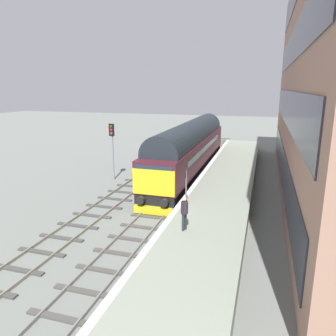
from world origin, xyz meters
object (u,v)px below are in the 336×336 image
object	(u,v)px
waiting_passenger	(184,210)
signal_post_near	(112,144)
diesel_locomotive	(190,147)
platform_number_sign	(186,183)

from	to	relation	value
waiting_passenger	signal_post_near	bearing A→B (deg)	57.14
diesel_locomotive	waiting_passenger	bearing A→B (deg)	-78.28
signal_post_near	waiting_passenger	size ratio (longest dim) A/B	2.85
diesel_locomotive	platform_number_sign	distance (m)	10.54
diesel_locomotive	waiting_passenger	xyz separation A→B (m)	(2.81, -13.55, -0.50)
waiting_passenger	diesel_locomotive	bearing A→B (deg)	28.20
waiting_passenger	platform_number_sign	bearing A→B (deg)	28.93
platform_number_sign	diesel_locomotive	bearing A→B (deg)	101.49
signal_post_near	waiting_passenger	world-z (taller)	signal_post_near
diesel_locomotive	platform_number_sign	bearing A→B (deg)	-78.51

